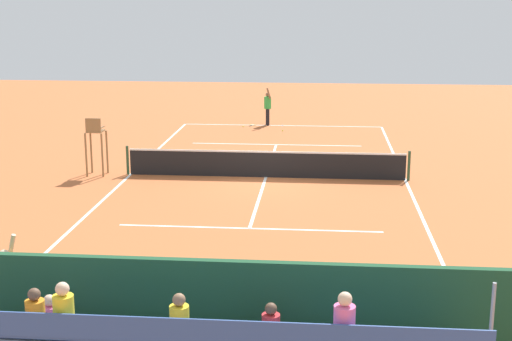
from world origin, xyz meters
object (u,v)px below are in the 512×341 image
Objects in this scene: tennis_player at (268,105)px; tennis_racket at (252,125)px; umpire_chair at (95,140)px; tennis_ball_near at (243,126)px; courtside_bench at (396,327)px; tennis_ball_far at (283,131)px; tennis_net at (266,164)px; line_judge at (6,282)px.

tennis_racket is at bearing 11.86° from tennis_player.
tennis_player is 1.27m from tennis_racket.
tennis_ball_near is at bearing -111.79° from umpire_chair.
tennis_ball_far is at bearing -81.76° from courtside_bench.
tennis_net is 5.35× the size of tennis_player.
umpire_chair is at bearing -53.73° from courtside_bench.
tennis_ball_far is at bearing 116.83° from tennis_player.
line_judge is (7.42, -0.35, 0.46)m from courtside_bench.
umpire_chair is 11.55m from tennis_ball_far.
tennis_net is at bearing 93.92° from tennis_player.
umpire_chair is 1.19× the size of courtside_bench.
line_judge is (4.04, 12.92, 0.51)m from tennis_net.
courtside_bench reaches higher than tennis_racket.
tennis_racket is at bearing -130.24° from tennis_ball_near.
umpire_chair is at bearing 64.29° from tennis_player.
courtside_bench is 0.93× the size of tennis_player.
tennis_ball_far is at bearing -100.52° from line_judge.
courtside_bench is 3.07× the size of tennis_racket.
tennis_ball_near and tennis_ball_far have the same top height.
tennis_ball_near is at bearing 49.76° from tennis_racket.
line_judge is at bearing -2.68° from courtside_bench.
line_judge is at bearing 83.96° from tennis_racket.
courtside_bench is (-3.38, 13.27, 0.06)m from tennis_net.
tennis_racket is at bearing -96.04° from line_judge.
tennis_ball_near is at bearing 29.23° from tennis_player.
tennis_ball_near is (0.43, 0.50, 0.02)m from tennis_racket.
tennis_net is at bearing 89.39° from tennis_ball_far.
tennis_player reaches higher than tennis_ball_near.
tennis_player is (-5.44, -11.30, -0.30)m from umpire_chair.
line_judge reaches higher than tennis_ball_near.
umpire_chair is 16.21m from courtside_bench.
tennis_ball_far is (-0.10, -9.38, -0.47)m from tennis_net.
umpire_chair is 32.42× the size of tennis_ball_far.
umpire_chair is at bearing 67.21° from tennis_racket.
tennis_player is at bearing -150.77° from tennis_ball_near.
tennis_net is 156.06× the size of tennis_ball_far.
tennis_racket is 0.66m from tennis_ball_near.
line_judge is at bearing 72.63° from tennis_net.
tennis_ball_near is 1.00× the size of tennis_ball_far.
tennis_ball_far is (-2.05, 1.04, 0.00)m from tennis_ball_near.
umpire_chair reaches higher than tennis_racket.
tennis_player is at bearing -115.71° from umpire_chair.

